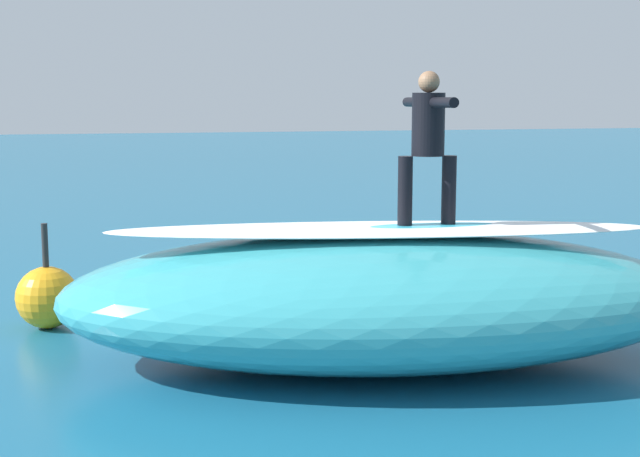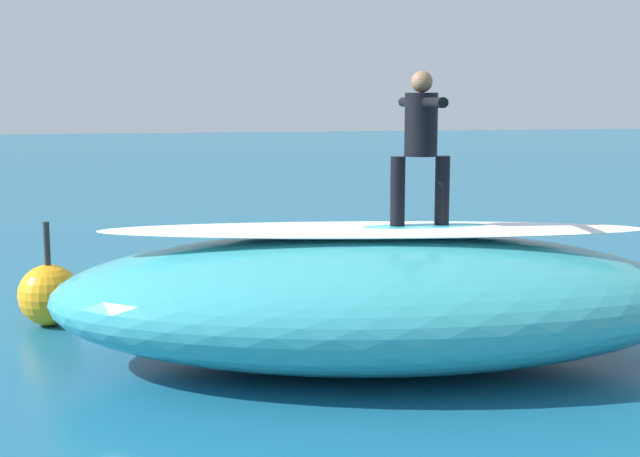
{
  "view_description": "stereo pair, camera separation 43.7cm",
  "coord_description": "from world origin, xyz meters",
  "px_view_note": "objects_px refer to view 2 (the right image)",
  "views": [
    {
      "loc": [
        3.76,
        11.08,
        2.69
      ],
      "look_at": [
        0.81,
        0.73,
        1.11
      ],
      "focal_mm": 49.95,
      "sensor_mm": 36.0,
      "label": 1
    },
    {
      "loc": [
        3.34,
        11.19,
        2.69
      ],
      "look_at": [
        0.81,
        0.73,
        1.11
      ],
      "focal_mm": 49.95,
      "sensor_mm": 36.0,
      "label": 2
    }
  ],
  "objects_px": {
    "surfboard_riding": "(419,229)",
    "surfboard_paddling": "(251,283)",
    "buoy_marker": "(49,295)",
    "surfer_riding": "(421,136)",
    "surfer_paddling": "(250,273)"
  },
  "relations": [
    {
      "from": "surfboard_riding",
      "to": "buoy_marker",
      "type": "xyz_separation_m",
      "value": [
        3.76,
        -2.47,
        -1.01
      ]
    },
    {
      "from": "surfboard_riding",
      "to": "surfboard_paddling",
      "type": "distance_m",
      "value": 4.49
    },
    {
      "from": "surfboard_riding",
      "to": "surfboard_paddling",
      "type": "bearing_deg",
      "value": -71.49
    },
    {
      "from": "surfboard_riding",
      "to": "surfer_paddling",
      "type": "bearing_deg",
      "value": -70.65
    },
    {
      "from": "surfer_paddling",
      "to": "surfer_riding",
      "type": "bearing_deg",
      "value": -152.89
    },
    {
      "from": "surfer_riding",
      "to": "surfboard_paddling",
      "type": "xyz_separation_m",
      "value": [
        1.06,
        -4.15,
        -2.29
      ]
    },
    {
      "from": "surfboard_paddling",
      "to": "buoy_marker",
      "type": "distance_m",
      "value": 3.2
    },
    {
      "from": "surfboard_paddling",
      "to": "buoy_marker",
      "type": "bearing_deg",
      "value": 133.8
    },
    {
      "from": "surfboard_riding",
      "to": "buoy_marker",
      "type": "height_order",
      "value": "surfboard_riding"
    },
    {
      "from": "surfboard_riding",
      "to": "surfer_riding",
      "type": "height_order",
      "value": "surfer_riding"
    },
    {
      "from": "surfer_riding",
      "to": "buoy_marker",
      "type": "xyz_separation_m",
      "value": [
        3.76,
        -2.47,
        -1.95
      ]
    },
    {
      "from": "surfer_riding",
      "to": "surfer_paddling",
      "type": "xyz_separation_m",
      "value": [
        1.09,
        -4.01,
        -2.11
      ]
    },
    {
      "from": "surfboard_riding",
      "to": "buoy_marker",
      "type": "distance_m",
      "value": 4.61
    },
    {
      "from": "surfer_riding",
      "to": "buoy_marker",
      "type": "bearing_deg",
      "value": -29.1
    },
    {
      "from": "surfer_riding",
      "to": "buoy_marker",
      "type": "relative_size",
      "value": 1.23
    }
  ]
}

